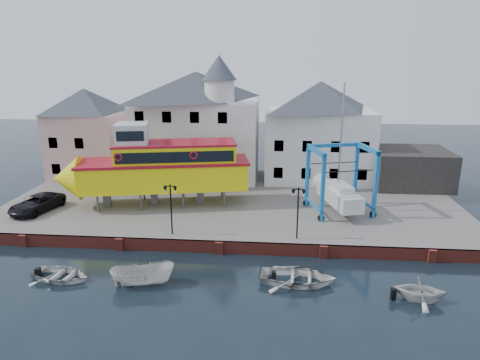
{
  "coord_description": "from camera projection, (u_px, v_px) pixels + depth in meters",
  "views": [
    {
      "loc": [
        4.21,
        -30.2,
        14.79
      ],
      "look_at": [
        1.0,
        7.0,
        4.0
      ],
      "focal_mm": 32.0,
      "sensor_mm": 36.0,
      "label": 1
    }
  ],
  "objects": [
    {
      "name": "quay_wall",
      "position": [
        220.0,
        247.0,
        33.32
      ],
      "size": [
        44.0,
        0.47,
        1.0
      ],
      "color": "maroon",
      "rests_on": "ground"
    },
    {
      "name": "tour_boat",
      "position": [
        153.0,
        167.0,
        40.49
      ],
      "size": [
        18.67,
        7.85,
        7.91
      ],
      "rotation": [
        0.0,
        0.0,
        0.2
      ],
      "color": "#59595E",
      "rests_on": "hardstanding"
    },
    {
      "name": "building_white_right",
      "position": [
        318.0,
        131.0,
        48.97
      ],
      "size": [
        12.0,
        8.0,
        11.2
      ],
      "color": "silver",
      "rests_on": "hardstanding"
    },
    {
      "name": "motorboat_c",
      "position": [
        419.0,
        300.0,
        26.96
      ],
      "size": [
        3.59,
        3.21,
        1.7
      ],
      "primitive_type": "imported",
      "rotation": [
        0.0,
        0.0,
        1.43
      ],
      "color": "silver",
      "rests_on": "ground"
    },
    {
      "name": "lamp_post_left",
      "position": [
        171.0,
        197.0,
        33.68
      ],
      "size": [
        1.12,
        0.32,
        4.2
      ],
      "color": "black",
      "rests_on": "hardstanding"
    },
    {
      "name": "lamp_post_right",
      "position": [
        298.0,
        200.0,
        32.85
      ],
      "size": [
        1.12,
        0.32,
        4.2
      ],
      "color": "black",
      "rests_on": "hardstanding"
    },
    {
      "name": "motorboat_a",
      "position": [
        143.0,
        285.0,
        28.81
      ],
      "size": [
        4.52,
        2.46,
        1.65
      ],
      "primitive_type": "imported",
      "rotation": [
        0.0,
        0.0,
        1.78
      ],
      "color": "silver",
      "rests_on": "ground"
    },
    {
      "name": "hardstanding",
      "position": [
        234.0,
        202.0,
        43.75
      ],
      "size": [
        44.0,
        22.0,
        1.0
      ],
      "primitive_type": "cube",
      "color": "slate",
      "rests_on": "ground"
    },
    {
      "name": "shed_dark",
      "position": [
        410.0,
        168.0,
        47.23
      ],
      "size": [
        8.0,
        7.0,
        4.0
      ],
      "primitive_type": "cube",
      "color": "black",
      "rests_on": "hardstanding"
    },
    {
      "name": "travel_lift",
      "position": [
        336.0,
        189.0,
        39.65
      ],
      "size": [
        6.37,
        7.98,
        11.68
      ],
      "rotation": [
        0.0,
        0.0,
        0.26
      ],
      "color": "#0F60A0",
      "rests_on": "hardstanding"
    },
    {
      "name": "building_white_main",
      "position": [
        198.0,
        124.0,
        49.33
      ],
      "size": [
        14.0,
        8.3,
        14.0
      ],
      "color": "silver",
      "rests_on": "hardstanding"
    },
    {
      "name": "ground",
      "position": [
        220.0,
        254.0,
        33.36
      ],
      "size": [
        140.0,
        140.0,
        0.0
      ],
      "primitive_type": "plane",
      "color": "black",
      "rests_on": "ground"
    },
    {
      "name": "building_pink",
      "position": [
        88.0,
        133.0,
        50.37
      ],
      "size": [
        8.0,
        7.0,
        10.3
      ],
      "color": "#D1968E",
      "rests_on": "hardstanding"
    },
    {
      "name": "motorboat_d",
      "position": [
        61.0,
        279.0,
        29.54
      ],
      "size": [
        4.62,
        3.64,
        0.87
      ],
      "primitive_type": "imported",
      "rotation": [
        0.0,
        0.0,
        1.4
      ],
      "color": "silver",
      "rests_on": "ground"
    },
    {
      "name": "motorboat_b",
      "position": [
        297.0,
        283.0,
        29.08
      ],
      "size": [
        5.4,
        4.05,
        1.06
      ],
      "primitive_type": "imported",
      "rotation": [
        0.0,
        0.0,
        1.5
      ],
      "color": "silver",
      "rests_on": "ground"
    },
    {
      "name": "van",
      "position": [
        37.0,
        203.0,
        39.45
      ],
      "size": [
        3.76,
        5.9,
        1.51
      ],
      "primitive_type": "imported",
      "rotation": [
        0.0,
        0.0,
        -0.24
      ],
      "color": "black",
      "rests_on": "hardstanding"
    }
  ]
}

